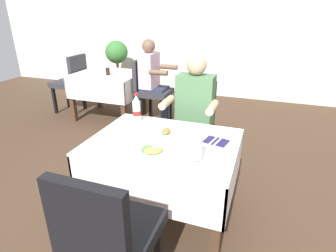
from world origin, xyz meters
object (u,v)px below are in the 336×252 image
object	(u,v)px
chair_near_camera_side	(109,233)
background_dining_table	(109,84)
chair_far_diner_seat	(191,123)
background_table_tumbler	(108,71)
cola_bottle_primary	(137,110)
background_chair_right	(150,88)
plate_far_diner	(166,132)
background_chair_left	(71,80)
background_patron	(153,78)
seated_diner_far	(193,112)
beer_glass_left	(196,148)
main_dining_table	(164,160)
plate_near_camera	(151,151)
napkin_cutlery_set	(216,141)
potted_plant_corner	(118,65)

from	to	relation	value
chair_near_camera_side	background_dining_table	size ratio (longest dim) A/B	0.95
chair_far_diner_seat	background_table_tumbler	xyz separation A→B (m)	(-1.60, 1.02, 0.22)
cola_bottle_primary	background_dining_table	distance (m)	2.14
chair_far_diner_seat	cola_bottle_primary	size ratio (longest dim) A/B	3.71
background_chair_right	plate_far_diner	bearing A→B (deg)	-63.02
background_chair_left	background_table_tumbler	xyz separation A→B (m)	(0.78, -0.11, 0.22)
cola_bottle_primary	background_patron	xyz separation A→B (m)	(-0.55, 1.67, -0.13)
background_chair_left	chair_near_camera_side	bearing A→B (deg)	-49.25
seated_diner_far	beer_glass_left	xyz separation A→B (m)	(0.27, -0.95, 0.12)
chair_far_diner_seat	chair_near_camera_side	xyz separation A→B (m)	(-0.00, -1.64, 0.00)
main_dining_table	cola_bottle_primary	xyz separation A→B (m)	(-0.35, 0.28, 0.28)
beer_glass_left	background_dining_table	distance (m)	2.97
background_dining_table	background_patron	world-z (taller)	background_patron
background_table_tumbler	background_dining_table	bearing A→B (deg)	122.35
cola_bottle_primary	background_chair_right	distance (m)	1.79
plate_near_camera	napkin_cutlery_set	size ratio (longest dim) A/B	1.21
chair_near_camera_side	plate_near_camera	size ratio (longest dim) A/B	4.09
seated_diner_far	background_patron	world-z (taller)	same
cola_bottle_primary	background_chair_right	world-z (taller)	cola_bottle_primary
beer_glass_left	background_chair_left	world-z (taller)	background_chair_left
napkin_cutlery_set	potted_plant_corner	size ratio (longest dim) A/B	0.18
chair_near_camera_side	plate_near_camera	bearing A→B (deg)	90.82
napkin_cutlery_set	background_patron	size ratio (longest dim) A/B	0.16
cola_bottle_primary	background_table_tumbler	distance (m)	2.00
seated_diner_far	potted_plant_corner	distance (m)	3.37
plate_near_camera	background_chair_left	size ratio (longest dim) A/B	0.24
plate_far_diner	background_chair_right	xyz separation A→B (m)	(-0.93, 1.83, -0.18)
chair_far_diner_seat	background_table_tumbler	bearing A→B (deg)	147.52
background_patron	background_table_tumbler	world-z (taller)	background_patron
main_dining_table	potted_plant_corner	size ratio (longest dim) A/B	1.03
background_chair_left	background_patron	world-z (taller)	background_patron
chair_near_camera_side	background_table_tumbler	distance (m)	3.11
cola_bottle_primary	potted_plant_corner	bearing A→B (deg)	122.41
plate_near_camera	beer_glass_left	world-z (taller)	beer_glass_left
napkin_cutlery_set	background_chair_left	size ratio (longest dim) A/B	0.20
plate_far_diner	cola_bottle_primary	distance (m)	0.38
beer_glass_left	plate_near_camera	bearing A→B (deg)	176.60
potted_plant_corner	background_chair_left	bearing A→B (deg)	-97.50
chair_near_camera_side	background_table_tumbler	size ratio (longest dim) A/B	8.82
main_dining_table	chair_near_camera_side	xyz separation A→B (m)	(-0.00, -0.82, -0.00)
beer_glass_left	potted_plant_corner	size ratio (longest dim) A/B	0.19
main_dining_table	potted_plant_corner	bearing A→B (deg)	124.65
background_table_tumbler	beer_glass_left	bearing A→B (deg)	-47.39
background_chair_left	background_dining_table	bearing A→B (deg)	-0.00
main_dining_table	seated_diner_far	world-z (taller)	seated_diner_far
beer_glass_left	background_dining_table	size ratio (longest dim) A/B	0.20
seated_diner_far	plate_near_camera	bearing A→B (deg)	-93.26
plate_near_camera	main_dining_table	bearing A→B (deg)	87.84
plate_near_camera	beer_glass_left	size ratio (longest dim) A/B	1.14
chair_near_camera_side	background_chair_left	size ratio (longest dim) A/B	1.00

